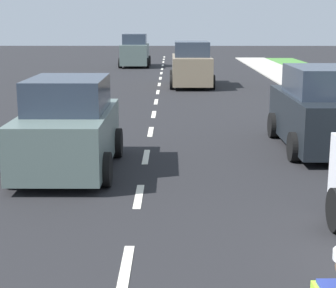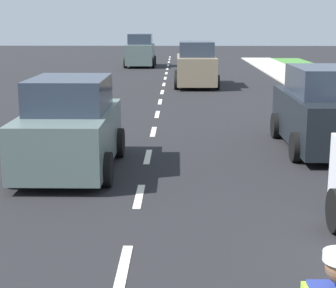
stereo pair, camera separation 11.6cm
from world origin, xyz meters
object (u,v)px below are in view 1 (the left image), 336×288
car_parked_far (321,111)px  car_oncoming_lead (69,128)px  car_outgoing_far (191,66)px  car_oncoming_third (135,51)px

car_parked_far → car_oncoming_lead: bearing=-160.8°
car_oncoming_lead → car_parked_far: bearing=19.2°
car_outgoing_far → car_parked_far: bearing=-78.4°
car_oncoming_lead → car_oncoming_third: car_oncoming_third is taller
car_parked_far → car_oncoming_third: car_oncoming_third is taller
car_parked_far → car_oncoming_lead: 6.27m
car_oncoming_lead → car_oncoming_third: size_ratio=1.00×
car_parked_far → car_oncoming_third: 25.70m
car_parked_far → car_outgoing_far: size_ratio=1.00×
car_outgoing_far → car_oncoming_third: (-3.48, 11.54, 0.03)m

